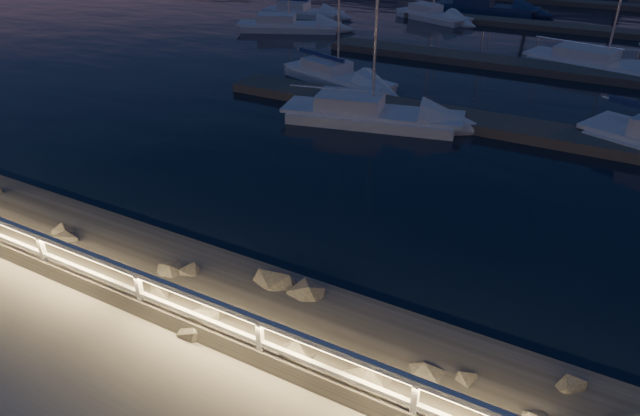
# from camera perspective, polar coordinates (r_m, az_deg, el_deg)

# --- Properties ---
(ground) EXTENTS (400.00, 400.00, 0.00)m
(ground) POSITION_cam_1_polar(r_m,az_deg,el_deg) (11.60, -10.04, -13.29)
(ground) COLOR #A09C91
(ground) RESTS_ON ground
(harbor_water) EXTENTS (400.00, 440.00, 0.60)m
(harbor_water) POSITION_cam_1_polar(r_m,az_deg,el_deg) (39.07, 20.58, 14.10)
(harbor_water) COLOR black
(harbor_water) RESTS_ON ground
(guard_rail) EXTENTS (44.11, 0.12, 1.06)m
(guard_rail) POSITION_cam_1_polar(r_m,az_deg,el_deg) (11.14, -10.66, -10.19)
(guard_rail) COLOR white
(guard_rail) RESTS_ON ground
(riprap) EXTENTS (19.35, 2.58, 1.16)m
(riprap) POSITION_cam_1_polar(r_m,az_deg,el_deg) (15.14, -20.40, -4.62)
(riprap) COLOR slate
(riprap) RESTS_ON ground
(floating_docks) EXTENTS (22.00, 36.00, 0.40)m
(floating_docks) POSITION_cam_1_polar(r_m,az_deg,el_deg) (40.19, 21.08, 15.22)
(floating_docks) COLOR #625A51
(floating_docks) RESTS_ON ground
(sailboat_b) EXTENTS (7.68, 3.78, 12.62)m
(sailboat_b) POSITION_cam_1_polar(r_m,az_deg,el_deg) (24.04, 4.75, 9.49)
(sailboat_b) COLOR silver
(sailboat_b) RESTS_ON ground
(sailboat_e) EXTENTS (6.59, 2.68, 10.98)m
(sailboat_e) POSITION_cam_1_polar(r_m,az_deg,el_deg) (47.40, -1.89, 19.06)
(sailboat_e) COLOR silver
(sailboat_e) RESTS_ON ground
(sailboat_f) EXTENTS (6.78, 3.89, 11.17)m
(sailboat_f) POSITION_cam_1_polar(r_m,az_deg,el_deg) (29.58, 1.55, 13.17)
(sailboat_f) COLOR silver
(sailboat_f) RESTS_ON ground
(sailboat_i) EXTENTS (6.63, 4.23, 11.07)m
(sailboat_i) POSITION_cam_1_polar(r_m,az_deg,el_deg) (46.85, 11.08, 18.47)
(sailboat_i) COLOR silver
(sailboat_i) RESTS_ON ground
(sailboat_j) EXTENTS (7.37, 4.76, 12.27)m
(sailboat_j) POSITION_cam_1_polar(r_m,az_deg,el_deg) (42.11, -3.36, 17.83)
(sailboat_j) COLOR silver
(sailboat_j) RESTS_ON ground
(sailboat_l) EXTENTS (8.73, 4.45, 14.22)m
(sailboat_l) POSITION_cam_1_polar(r_m,az_deg,el_deg) (35.16, 26.28, 12.87)
(sailboat_l) COLOR silver
(sailboat_l) RESTS_ON ground
(sailboat_n) EXTENTS (8.28, 2.62, 14.02)m
(sailboat_n) POSITION_cam_1_polar(r_m,az_deg,el_deg) (51.08, 16.04, 18.80)
(sailboat_n) COLOR navy
(sailboat_n) RESTS_ON ground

